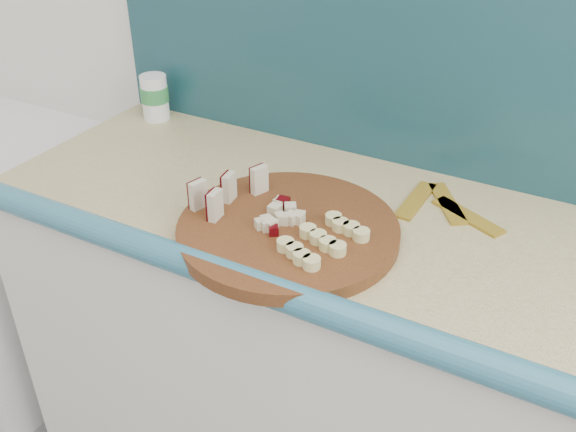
{
  "coord_description": "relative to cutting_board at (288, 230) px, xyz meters",
  "views": [
    {
      "loc": [
        0.24,
        0.43,
        1.63
      ],
      "look_at": [
        -0.28,
        1.37,
        0.96
      ],
      "focal_mm": 40.0,
      "sensor_mm": 36.0,
      "label": 1
    }
  ],
  "objects": [
    {
      "name": "canister",
      "position": [
        -0.61,
        0.34,
        0.05
      ],
      "size": [
        0.08,
        0.08,
        0.12
      ],
      "rotation": [
        0.0,
        0.0,
        -0.06
      ],
      "color": "white",
      "rests_on": "kitchen_counter"
    },
    {
      "name": "kitchen_counter",
      "position": [
        0.38,
        0.13,
        -0.47
      ],
      "size": [
        2.2,
        0.63,
        0.91
      ],
      "color": "white",
      "rests_on": "ground"
    },
    {
      "name": "backsplash",
      "position": [
        0.38,
        0.42,
        0.24
      ],
      "size": [
        2.2,
        0.02,
        0.5
      ],
      "primitive_type": "cube",
      "color": "teal",
      "rests_on": "kitchen_counter"
    },
    {
      "name": "cutting_board",
      "position": [
        0.0,
        0.0,
        0.0
      ],
      "size": [
        0.56,
        0.56,
        0.03
      ],
      "primitive_type": "cylinder",
      "rotation": [
        0.0,
        0.0,
        -0.31
      ],
      "color": "#4F2711",
      "rests_on": "kitchen_counter"
    },
    {
      "name": "banana_slices",
      "position": [
        0.09,
        -0.03,
        0.02
      ],
      "size": [
        0.15,
        0.19,
        0.02
      ],
      "color": "#E0D689",
      "rests_on": "cutting_board"
    },
    {
      "name": "apple_chunks",
      "position": [
        -0.03,
        0.01,
        0.03
      ],
      "size": [
        0.08,
        0.08,
        0.02
      ],
      "color": "beige",
      "rests_on": "cutting_board"
    },
    {
      "name": "apple_wedges",
      "position": [
        -0.15,
        0.01,
        0.04
      ],
      "size": [
        0.11,
        0.18,
        0.06
      ],
      "color": "beige",
      "rests_on": "cutting_board"
    },
    {
      "name": "banana_peel",
      "position": [
        0.24,
        0.26,
        -0.01
      ],
      "size": [
        0.22,
        0.19,
        0.01
      ],
      "rotation": [
        0.0,
        0.0,
        0.42
      ],
      "color": "gold",
      "rests_on": "kitchen_counter"
    }
  ]
}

